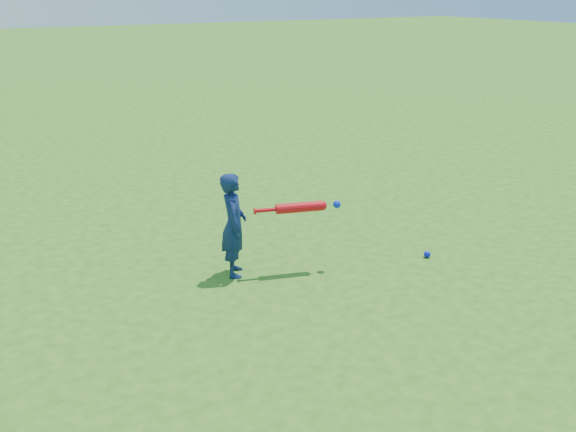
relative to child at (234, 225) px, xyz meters
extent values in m
plane|color=#2D6618|center=(-0.65, -0.13, -0.48)|extent=(80.00, 80.00, 0.00)
imported|color=#101F4D|center=(0.00, 0.00, 0.00)|extent=(0.35, 0.41, 0.96)
sphere|color=#0B14CB|center=(1.78, -0.59, -0.44)|extent=(0.07, 0.07, 0.07)
cylinder|color=red|center=(0.16, -0.10, 0.13)|extent=(0.03, 0.06, 0.06)
cylinder|color=red|center=(0.26, -0.13, 0.13)|extent=(0.21, 0.09, 0.04)
cylinder|color=red|center=(0.55, -0.21, 0.13)|extent=(0.44, 0.21, 0.09)
sphere|color=red|center=(0.76, -0.27, 0.13)|extent=(0.09, 0.09, 0.09)
sphere|color=#0B26C6|center=(0.90, -0.31, 0.13)|extent=(0.07, 0.07, 0.07)
camera|label=1|loc=(-2.24, -4.88, 2.01)|focal=40.00mm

